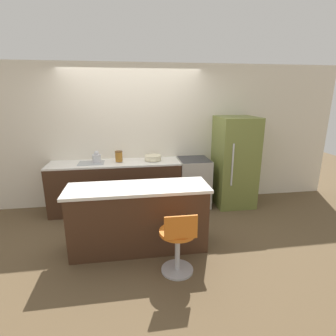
% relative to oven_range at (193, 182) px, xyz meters
% --- Properties ---
extents(ground_plane, '(14.00, 14.00, 0.00)m').
position_rel_oven_range_xyz_m(ground_plane, '(-1.10, -0.31, -0.45)').
color(ground_plane, brown).
extents(wall_back, '(8.00, 0.06, 2.60)m').
position_rel_oven_range_xyz_m(wall_back, '(-1.10, 0.33, 0.85)').
color(wall_back, silver).
rests_on(wall_back, ground_plane).
extents(back_counter, '(2.30, 0.59, 0.90)m').
position_rel_oven_range_xyz_m(back_counter, '(-1.45, 0.00, -0.00)').
color(back_counter, '#422819').
rests_on(back_counter, ground_plane).
extents(kitchen_island, '(1.87, 0.59, 0.90)m').
position_rel_oven_range_xyz_m(kitchen_island, '(-1.09, -1.33, -0.00)').
color(kitchen_island, '#422819').
rests_on(kitchen_island, ground_plane).
extents(oven_range, '(0.57, 0.60, 0.90)m').
position_rel_oven_range_xyz_m(oven_range, '(0.00, 0.00, 0.00)').
color(oven_range, '#B7B2A8').
rests_on(oven_range, ground_plane).
extents(refrigerator, '(0.70, 0.74, 1.67)m').
position_rel_oven_range_xyz_m(refrigerator, '(0.77, -0.06, 0.38)').
color(refrigerator, olive).
rests_on(refrigerator, ground_plane).
extents(stool_chair, '(0.43, 0.43, 0.81)m').
position_rel_oven_range_xyz_m(stool_chair, '(-0.67, -1.94, -0.06)').
color(stool_chair, '#B7B7BC').
rests_on(stool_chair, ground_plane).
extents(kettle, '(0.15, 0.15, 0.20)m').
position_rel_oven_range_xyz_m(kettle, '(-1.75, 0.03, 0.54)').
color(kettle, silver).
rests_on(kettle, back_counter).
extents(mixing_bowl, '(0.30, 0.30, 0.09)m').
position_rel_oven_range_xyz_m(mixing_bowl, '(-0.76, 0.03, 0.50)').
color(mixing_bowl, beige).
rests_on(mixing_bowl, back_counter).
extents(canister_jar, '(0.13, 0.13, 0.19)m').
position_rel_oven_range_xyz_m(canister_jar, '(-1.37, 0.03, 0.55)').
color(canister_jar, '#9E6623').
rests_on(canister_jar, back_counter).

